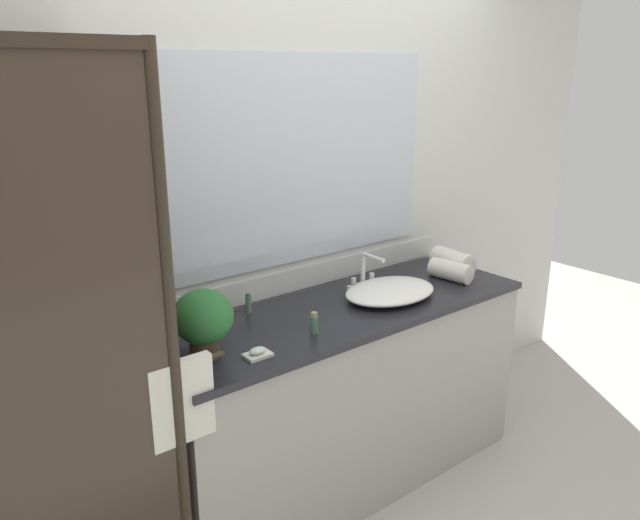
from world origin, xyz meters
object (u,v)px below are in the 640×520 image
at_px(amenity_bottle_lotion, 248,304).
at_px(rolled_towel_middle, 451,271).
at_px(faucet, 365,276).
at_px(potted_plant, 203,319).
at_px(soap_dish, 258,353).
at_px(rolled_towel_near_edge, 453,261).
at_px(amenity_bottle_shampoo, 314,323).
at_px(sink_basin, 390,291).

relative_size(amenity_bottle_lotion, rolled_towel_middle, 0.42).
xyz_separation_m(faucet, amenity_bottle_lotion, (-0.61, 0.08, -0.02)).
height_order(potted_plant, amenity_bottle_lotion, potted_plant).
bearing_deg(amenity_bottle_lotion, potted_plant, -143.53).
distance_m(faucet, soap_dish, 0.87).
xyz_separation_m(potted_plant, amenity_bottle_lotion, (0.35, 0.26, -0.10)).
bearing_deg(potted_plant, rolled_towel_near_edge, 3.04).
height_order(soap_dish, rolled_towel_near_edge, rolled_towel_near_edge).
height_order(faucet, soap_dish, faucet).
bearing_deg(potted_plant, faucet, 10.80).
bearing_deg(faucet, rolled_towel_middle, -24.04).
bearing_deg(faucet, rolled_towel_near_edge, -11.31).
relative_size(faucet, soap_dish, 1.77).
xyz_separation_m(faucet, amenity_bottle_shampoo, (-0.52, -0.27, -0.02)).
relative_size(sink_basin, soap_dish, 4.61).
relative_size(potted_plant, amenity_bottle_lotion, 2.90).
bearing_deg(soap_dish, sink_basin, 9.29).
distance_m(soap_dish, amenity_bottle_shampoo, 0.30).
height_order(soap_dish, amenity_bottle_shampoo, amenity_bottle_shampoo).
distance_m(amenity_bottle_shampoo, rolled_towel_near_edge, 1.06).
height_order(faucet, rolled_towel_near_edge, faucet).
xyz_separation_m(soap_dish, rolled_towel_near_edge, (1.33, 0.20, 0.04)).
height_order(amenity_bottle_lotion, rolled_towel_middle, rolled_towel_middle).
distance_m(amenity_bottle_lotion, rolled_towel_near_edge, 1.15).
distance_m(potted_plant, rolled_towel_middle, 1.38).
distance_m(soap_dish, rolled_towel_middle, 1.23).
bearing_deg(soap_dish, faucet, 20.71).
relative_size(faucet, potted_plant, 0.69).
height_order(faucet, amenity_bottle_shampoo, faucet).
bearing_deg(soap_dish, potted_plant, 140.34).
bearing_deg(rolled_towel_middle, faucet, 155.96).
height_order(amenity_bottle_shampoo, rolled_towel_near_edge, rolled_towel_near_edge).
bearing_deg(amenity_bottle_lotion, amenity_bottle_shampoo, -75.35).
distance_m(amenity_bottle_shampoo, amenity_bottle_lotion, 0.36).
xyz_separation_m(sink_basin, faucet, (0.00, 0.17, 0.03)).
bearing_deg(faucet, potted_plant, -169.20).
bearing_deg(sink_basin, amenity_bottle_shampoo, -169.48).
bearing_deg(sink_basin, soap_dish, -170.71).
relative_size(sink_basin, amenity_bottle_lotion, 5.19).
xyz_separation_m(soap_dish, rolled_towel_middle, (1.22, 0.12, 0.03)).
height_order(sink_basin, amenity_bottle_lotion, amenity_bottle_lotion).
height_order(soap_dish, amenity_bottle_lotion, amenity_bottle_lotion).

